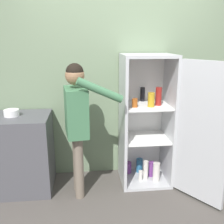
# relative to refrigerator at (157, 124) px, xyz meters

# --- Properties ---
(ground_plane) EXTENTS (12.00, 12.00, 0.00)m
(ground_plane) POSITION_rel_refrigerator_xyz_m (-0.43, -0.58, -0.80)
(ground_plane) COLOR #4C4742
(wall_back) EXTENTS (7.00, 0.06, 2.55)m
(wall_back) POSITION_rel_refrigerator_xyz_m (-0.43, 0.40, 0.48)
(wall_back) COLOR gray
(wall_back) RESTS_ON ground_plane
(refrigerator) EXTENTS (1.01, 1.06, 1.64)m
(refrigerator) POSITION_rel_refrigerator_xyz_m (0.00, 0.00, 0.00)
(refrigerator) COLOR #B7BABC
(refrigerator) RESTS_ON ground_plane
(person) EXTENTS (0.65, 0.54, 1.56)m
(person) POSITION_rel_refrigerator_xyz_m (-0.96, -0.15, 0.19)
(person) COLOR #726656
(person) RESTS_ON ground_plane
(counter) EXTENTS (0.76, 0.61, 0.94)m
(counter) POSITION_rel_refrigerator_xyz_m (-1.68, 0.05, -0.33)
(counter) COLOR #4C4C51
(counter) RESTS_ON ground_plane
(bowl) EXTENTS (0.17, 0.17, 0.08)m
(bowl) POSITION_rel_refrigerator_xyz_m (-1.73, 0.06, 0.18)
(bowl) COLOR white
(bowl) RESTS_ON counter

